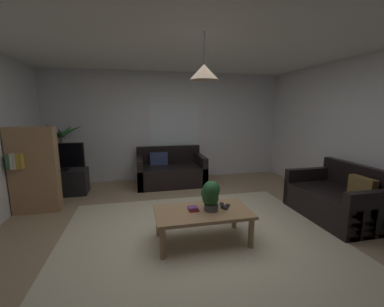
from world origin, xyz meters
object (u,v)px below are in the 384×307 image
remote_on_table_1 (222,205)px  remote_on_table_0 (227,207)px  tv (61,156)px  pendant_lamp (204,72)px  coffee_table (203,215)px  book_on_table_0 (194,210)px  tv_stand (63,182)px  couch_under_window (171,172)px  potted_plant_on_table (211,194)px  potted_palm_corner (63,160)px  book_on_table_1 (193,208)px  bookshelf_corner (34,170)px  couch_right_side (338,200)px

remote_on_table_1 → remote_on_table_0: bearing=137.5°
tv → pendant_lamp: size_ratio=1.64×
remote_on_table_1 → tv: bearing=-28.9°
coffee_table → book_on_table_0: size_ratio=10.26×
tv_stand → coffee_table: bearing=-46.2°
coffee_table → pendant_lamp: pendant_lamp is taller
couch_under_window → remote_on_table_0: size_ratio=9.28×
potted_plant_on_table → remote_on_table_1: bearing=26.1°
potted_plant_on_table → potted_palm_corner: size_ratio=0.27×
tv → book_on_table_0: bearing=-47.0°
couch_under_window → remote_on_table_0: 2.57m
couch_under_window → coffee_table: size_ratio=1.25×
book_on_table_1 → bookshelf_corner: bearing=147.3°
tv → coffee_table: bearing=-45.9°
couch_under_window → remote_on_table_1: size_ratio=9.28×
couch_right_side → tv_stand: size_ratio=1.54×
coffee_table → bookshelf_corner: size_ratio=0.85×
coffee_table → couch_right_side: bearing=6.2°
book_on_table_1 → tv_stand: (-2.11, 2.29, -0.20)m
coffee_table → tv_stand: tv_stand is taller
remote_on_table_0 → coffee_table: bearing=-140.2°
couch_right_side → potted_palm_corner: 5.23m
book_on_table_0 → potted_plant_on_table: 0.29m
book_on_table_1 → tv: bearing=132.9°
bookshelf_corner → pendant_lamp: size_ratio=2.67×
coffee_table → book_on_table_0: book_on_table_0 is taller
book_on_table_0 → remote_on_table_1: size_ratio=0.73×
couch_under_window → pendant_lamp: pendant_lamp is taller
book_on_table_0 → coffee_table: bearing=-15.8°
tv → pendant_lamp: pendant_lamp is taller
tv → potted_palm_corner: 0.51m
couch_right_side → coffee_table: (-2.24, -0.24, 0.08)m
couch_under_window → book_on_table_0: couch_under_window is taller
tv_stand → tv: bearing=-90.0°
tv_stand → bookshelf_corner: bearing=-102.8°
potted_plant_on_table → couch_right_side: bearing=6.7°
remote_on_table_1 → potted_plant_on_table: 0.29m
bookshelf_corner → couch_right_side: bearing=-15.2°
tv_stand → potted_palm_corner: bearing=101.8°
remote_on_table_0 → potted_palm_corner: potted_palm_corner is taller
coffee_table → bookshelf_corner: 2.87m
couch_right_side → book_on_table_1: 2.37m
couch_right_side → tv: (-4.46, 2.06, 0.50)m
couch_under_window → coffee_table: 2.57m
potted_plant_on_table → tv_stand: potted_plant_on_table is taller
coffee_table → remote_on_table_1: 0.31m
tv → potted_palm_corner: (-0.10, 0.48, -0.16)m
book_on_table_0 → pendant_lamp: (0.11, -0.03, 1.66)m
tv → potted_palm_corner: size_ratio=0.60×
couch_under_window → tv_stand: 2.18m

